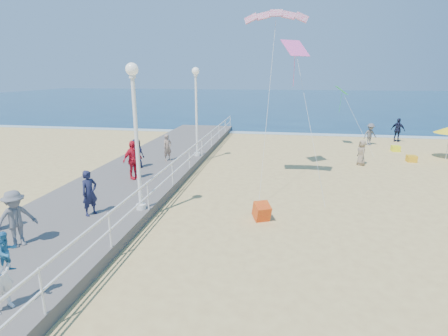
% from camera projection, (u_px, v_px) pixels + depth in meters
% --- Properties ---
extents(ground, '(160.00, 160.00, 0.00)m').
position_uv_depth(ground, '(284.00, 229.00, 12.47)').
color(ground, '#E0C375').
rests_on(ground, ground).
extents(ocean, '(160.00, 90.00, 0.05)m').
position_uv_depth(ocean, '(284.00, 99.00, 74.36)').
color(ocean, navy).
rests_on(ocean, ground).
extents(surf_line, '(160.00, 1.20, 0.04)m').
position_uv_depth(surf_line, '(284.00, 134.00, 31.98)').
color(surf_line, white).
rests_on(surf_line, ground).
extents(boardwalk, '(5.00, 44.00, 0.40)m').
position_uv_depth(boardwalk, '(89.00, 210.00, 13.60)').
color(boardwalk, slate).
rests_on(boardwalk, ground).
extents(railing, '(0.05, 42.00, 0.55)m').
position_uv_depth(railing, '(147.00, 188.00, 12.94)').
color(railing, white).
rests_on(railing, boardwalk).
extents(lamp_post_mid, '(0.44, 0.44, 5.32)m').
position_uv_depth(lamp_post_mid, '(136.00, 123.00, 12.36)').
color(lamp_post_mid, white).
rests_on(lamp_post_mid, boardwalk).
extents(lamp_post_far, '(0.44, 0.44, 5.32)m').
position_uv_depth(lamp_post_far, '(196.00, 103.00, 20.93)').
color(lamp_post_far, white).
rests_on(lamp_post_far, boardwalk).
extents(toddler_held, '(0.47, 0.54, 0.93)m').
position_uv_depth(toddler_held, '(7.00, 252.00, 7.37)').
color(toddler_held, teal).
rests_on(toddler_held, boardwalk).
extents(spectator_0, '(0.62, 0.72, 1.66)m').
position_uv_depth(spectator_0, '(90.00, 193.00, 12.48)').
color(spectator_0, '#1B1E3B').
rests_on(spectator_0, boardwalk).
extents(spectator_2, '(1.15, 1.28, 1.72)m').
position_uv_depth(spectator_2, '(16.00, 219.00, 10.17)').
color(spectator_2, slate).
rests_on(spectator_2, boardwalk).
extents(spectator_3, '(0.91, 1.19, 1.88)m').
position_uv_depth(spectator_3, '(133.00, 160.00, 16.77)').
color(spectator_3, red).
rests_on(spectator_3, boardwalk).
extents(spectator_4, '(0.83, 0.93, 1.60)m').
position_uv_depth(spectator_4, '(137.00, 153.00, 18.80)').
color(spectator_4, '#191B38').
rests_on(spectator_4, boardwalk).
extents(spectator_6, '(0.62, 0.68, 1.55)m').
position_uv_depth(spectator_6, '(168.00, 148.00, 20.37)').
color(spectator_6, gray).
rests_on(spectator_6, boardwalk).
extents(beach_walker_a, '(1.25, 1.01, 1.68)m').
position_uv_depth(beach_walker_a, '(370.00, 134.00, 26.80)').
color(beach_walker_a, '#59595E').
rests_on(beach_walker_a, ground).
extents(beach_walker_b, '(1.15, 1.07, 1.90)m').
position_uv_depth(beach_walker_b, '(398.00, 130.00, 28.11)').
color(beach_walker_b, '#161A32').
rests_on(beach_walker_b, ground).
extents(beach_walker_c, '(0.60, 0.82, 1.52)m').
position_uv_depth(beach_walker_c, '(362.00, 153.00, 20.94)').
color(beach_walker_c, gray).
rests_on(beach_walker_c, ground).
extents(box_kite, '(0.79, 0.87, 0.74)m').
position_uv_depth(box_kite, '(262.00, 213.00, 13.09)').
color(box_kite, red).
rests_on(box_kite, ground).
extents(beach_chair_left, '(0.55, 0.55, 0.40)m').
position_uv_depth(beach_chair_left, '(411.00, 159.00, 21.87)').
color(beach_chair_left, gold).
rests_on(beach_chair_left, ground).
extents(beach_chair_right, '(0.55, 0.55, 0.40)m').
position_uv_depth(beach_chair_right, '(396.00, 148.00, 24.83)').
color(beach_chair_right, '#F4F81A').
rests_on(beach_chair_right, ground).
extents(kite_parafoil, '(2.83, 0.94, 0.65)m').
position_uv_depth(kite_parafoil, '(276.00, 13.00, 15.11)').
color(kite_parafoil, '#C61745').
extents(kite_diamond_pink, '(1.57, 1.52, 0.86)m').
position_uv_depth(kite_diamond_pink, '(295.00, 48.00, 18.10)').
color(kite_diamond_pink, '#F75BB6').
extents(kite_diamond_green, '(0.88, 1.06, 0.61)m').
position_uv_depth(kite_diamond_green, '(341.00, 90.00, 25.39)').
color(kite_diamond_green, '#29BF6D').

